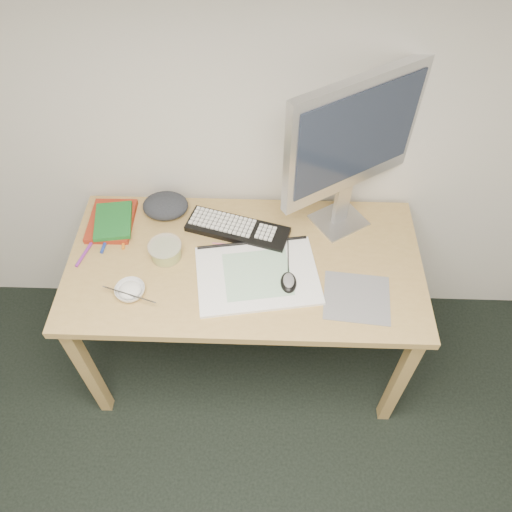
{
  "coord_description": "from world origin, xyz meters",
  "views": [
    {
      "loc": [
        0.2,
        0.2,
        2.29
      ],
      "look_at": [
        0.17,
        1.39,
        0.83
      ],
      "focal_mm": 35.0,
      "sensor_mm": 36.0,
      "label": 1
    }
  ],
  "objects_px": {
    "keyboard": "(238,229)",
    "monitor": "(353,140)",
    "rice_bowl": "(130,291)",
    "sketchpad": "(257,275)",
    "desk": "(245,274)"
  },
  "relations": [
    {
      "from": "keyboard",
      "to": "monitor",
      "type": "bearing_deg",
      "value": 25.77
    },
    {
      "from": "monitor",
      "to": "sketchpad",
      "type": "bearing_deg",
      "value": -170.89
    },
    {
      "from": "keyboard",
      "to": "rice_bowl",
      "type": "relative_size",
      "value": 3.77
    },
    {
      "from": "desk",
      "to": "sketchpad",
      "type": "xyz_separation_m",
      "value": [
        0.05,
        -0.07,
        0.09
      ]
    },
    {
      "from": "desk",
      "to": "sketchpad",
      "type": "bearing_deg",
      "value": -53.41
    },
    {
      "from": "desk",
      "to": "rice_bowl",
      "type": "height_order",
      "value": "rice_bowl"
    },
    {
      "from": "monitor",
      "to": "rice_bowl",
      "type": "bearing_deg",
      "value": 173.33
    },
    {
      "from": "keyboard",
      "to": "monitor",
      "type": "xyz_separation_m",
      "value": [
        0.42,
        0.07,
        0.41
      ]
    },
    {
      "from": "sketchpad",
      "to": "keyboard",
      "type": "height_order",
      "value": "keyboard"
    },
    {
      "from": "sketchpad",
      "to": "desk",
      "type": "bearing_deg",
      "value": 117.23
    },
    {
      "from": "sketchpad",
      "to": "keyboard",
      "type": "relative_size",
      "value": 1.09
    },
    {
      "from": "desk",
      "to": "keyboard",
      "type": "height_order",
      "value": "keyboard"
    },
    {
      "from": "rice_bowl",
      "to": "keyboard",
      "type": "bearing_deg",
      "value": 40.62
    },
    {
      "from": "keyboard",
      "to": "monitor",
      "type": "height_order",
      "value": "monitor"
    },
    {
      "from": "keyboard",
      "to": "monitor",
      "type": "relative_size",
      "value": 0.63
    }
  ]
}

